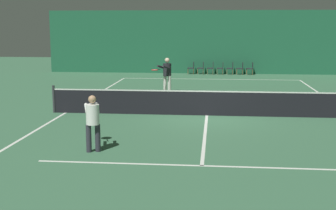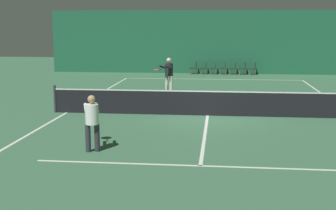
{
  "view_description": "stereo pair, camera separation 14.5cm",
  "coord_description": "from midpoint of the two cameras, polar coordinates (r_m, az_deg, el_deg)",
  "views": [
    {
      "loc": [
        0.28,
        -17.42,
        3.42
      ],
      "look_at": [
        -1.18,
        -2.91,
        0.89
      ],
      "focal_mm": 50.0,
      "sensor_mm": 36.0,
      "label": 1
    },
    {
      "loc": [
        0.42,
        -17.4,
        3.42
      ],
      "look_at": [
        -1.18,
        -2.91,
        0.89
      ],
      "focal_mm": 50.0,
      "sensor_mm": 36.0,
      "label": 2
    }
  ],
  "objects": [
    {
      "name": "ground_plane",
      "position": [
        17.75,
        5.08,
        -1.29
      ],
      "size": [
        60.0,
        60.0,
        0.0
      ],
      "primitive_type": "plane",
      "color": "#386647"
    },
    {
      "name": "backdrop_curtain",
      "position": [
        32.79,
        5.77,
        7.63
      ],
      "size": [
        23.0,
        0.12,
        4.36
      ],
      "color": "#1E5B3D",
      "rests_on": "ground"
    },
    {
      "name": "court_line_baseline_far",
      "position": [
        29.51,
        5.62,
        3.15
      ],
      "size": [
        11.0,
        0.1,
        0.0
      ],
      "color": "silver",
      "rests_on": "ground"
    },
    {
      "name": "court_line_service_far",
      "position": [
        24.06,
        5.43,
        1.64
      ],
      "size": [
        8.25,
        0.1,
        0.0
      ],
      "color": "silver",
      "rests_on": "ground"
    },
    {
      "name": "court_line_service_near",
      "position": [
        11.53,
        4.34,
        -7.4
      ],
      "size": [
        8.25,
        0.1,
        0.0
      ],
      "color": "silver",
      "rests_on": "ground"
    },
    {
      "name": "court_line_sideline_left",
      "position": [
        18.68,
        -12.04,
        -0.9
      ],
      "size": [
        0.1,
        23.8,
        0.0
      ],
      "color": "silver",
      "rests_on": "ground"
    },
    {
      "name": "court_line_centre",
      "position": [
        17.75,
        5.08,
        -1.29
      ],
      "size": [
        0.1,
        12.8,
        0.0
      ],
      "color": "silver",
      "rests_on": "ground"
    },
    {
      "name": "tennis_net",
      "position": [
        17.66,
        5.11,
        0.33
      ],
      "size": [
        12.0,
        0.1,
        1.07
      ],
      "color": "black",
      "rests_on": "ground"
    },
    {
      "name": "player_near",
      "position": [
        12.75,
        -8.94,
        -1.65
      ],
      "size": [
        0.75,
        1.34,
        1.55
      ],
      "rotation": [
        0.0,
        0.0,
        1.91
      ],
      "color": "#2D2D38",
      "rests_on": "ground"
    },
    {
      "name": "player_far",
      "position": [
        23.34,
        0.23,
        3.96
      ],
      "size": [
        1.03,
        1.38,
        1.76
      ],
      "rotation": [
        0.0,
        0.0,
        -2.11
      ],
      "color": "beige",
      "rests_on": "ground"
    },
    {
      "name": "courtside_chair_0",
      "position": [
        32.39,
        3.37,
        4.64
      ],
      "size": [
        0.44,
        0.44,
        0.84
      ],
      "rotation": [
        0.0,
        0.0,
        -1.57
      ],
      "color": "brown",
      "rests_on": "ground"
    },
    {
      "name": "courtside_chair_1",
      "position": [
        32.36,
        4.56,
        4.62
      ],
      "size": [
        0.44,
        0.44,
        0.84
      ],
      "rotation": [
        0.0,
        0.0,
        -1.57
      ],
      "color": "brown",
      "rests_on": "ground"
    },
    {
      "name": "courtside_chair_2",
      "position": [
        32.35,
        5.75,
        4.6
      ],
      "size": [
        0.44,
        0.44,
        0.84
      ],
      "rotation": [
        0.0,
        0.0,
        -1.57
      ],
      "color": "brown",
      "rests_on": "ground"
    },
    {
      "name": "courtside_chair_3",
      "position": [
        32.35,
        6.94,
        4.57
      ],
      "size": [
        0.44,
        0.44,
        0.84
      ],
      "rotation": [
        0.0,
        0.0,
        -1.57
      ],
      "color": "brown",
      "rests_on": "ground"
    },
    {
      "name": "courtside_chair_4",
      "position": [
        32.36,
        8.13,
        4.55
      ],
      "size": [
        0.44,
        0.44,
        0.84
      ],
      "rotation": [
        0.0,
        0.0,
        -1.57
      ],
      "color": "brown",
      "rests_on": "ground"
    },
    {
      "name": "courtside_chair_5",
      "position": [
        32.39,
        9.31,
        4.52
      ],
      "size": [
        0.44,
        0.44,
        0.84
      ],
      "rotation": [
        0.0,
        0.0,
        -1.57
      ],
      "color": "brown",
      "rests_on": "ground"
    },
    {
      "name": "courtside_chair_6",
      "position": [
        32.43,
        10.5,
        4.5
      ],
      "size": [
        0.44,
        0.44,
        0.84
      ],
      "rotation": [
        0.0,
        0.0,
        -1.57
      ],
      "color": "brown",
      "rests_on": "ground"
    }
  ]
}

